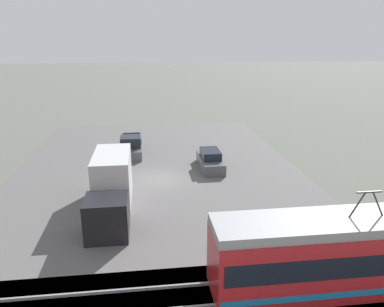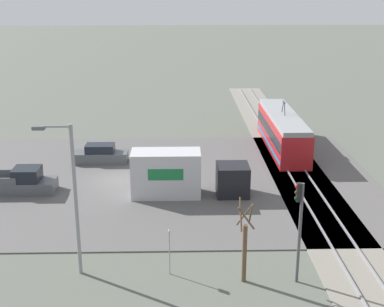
# 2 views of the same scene
# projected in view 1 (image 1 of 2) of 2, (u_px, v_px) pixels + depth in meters

# --- Properties ---
(ground_plane) EXTENTS (320.00, 320.00, 0.00)m
(ground_plane) POSITION_uv_depth(u_px,v_px,m) (159.00, 180.00, 29.08)
(ground_plane) COLOR #565B51
(road_surface) EXTENTS (23.42, 39.62, 0.08)m
(road_surface) POSITION_uv_depth(u_px,v_px,m) (159.00, 180.00, 29.07)
(road_surface) COLOR #565454
(road_surface) RESTS_ON ground
(rail_bed) EXTENTS (75.27, 4.40, 0.22)m
(rail_bed) POSITION_uv_depth(u_px,v_px,m) (174.00, 299.00, 15.64)
(rail_bed) COLOR gray
(rail_bed) RESTS_ON ground
(light_rail_tram) EXTENTS (13.03, 2.70, 4.41)m
(light_rail_tram) POSITION_uv_depth(u_px,v_px,m) (361.00, 252.00, 16.17)
(light_rail_tram) COLOR #B21E23
(light_rail_tram) RESTS_ON ground
(box_truck) EXTENTS (2.33, 8.43, 3.30)m
(box_truck) POSITION_uv_depth(u_px,v_px,m) (112.00, 186.00, 23.67)
(box_truck) COLOR black
(box_truck) RESTS_ON ground
(pickup_truck) EXTENTS (1.99, 5.62, 1.85)m
(pickup_truck) POSITION_uv_depth(u_px,v_px,m) (131.00, 147.00, 35.42)
(pickup_truck) COLOR #4C5156
(pickup_truck) RESTS_ON ground
(sedan_car_0) EXTENTS (1.73, 4.66, 1.57)m
(sedan_car_0) POSITION_uv_depth(u_px,v_px,m) (210.00, 161.00, 31.47)
(sedan_car_0) COLOR #4C5156
(sedan_car_0) RESTS_ON ground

